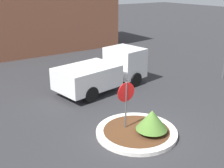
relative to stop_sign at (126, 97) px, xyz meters
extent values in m
plane|color=#2D2D30|center=(0.22, -0.47, -1.52)|extent=(120.00, 120.00, 0.00)
cylinder|color=silver|center=(0.22, -0.47, -1.44)|extent=(3.35, 3.35, 0.16)
cylinder|color=#4C2D19|center=(0.22, -0.47, -1.44)|extent=(2.75, 2.75, 0.16)
cylinder|color=#4C4C51|center=(0.00, 0.00, -0.43)|extent=(0.07, 0.07, 2.18)
cylinder|color=#B71414|center=(0.00, 0.00, 0.23)|extent=(0.82, 0.03, 0.82)
cylinder|color=brown|center=(0.59, -0.96, -1.27)|extent=(0.08, 0.08, 0.17)
cone|color=#4C752D|center=(0.59, -0.96, -0.77)|extent=(1.27, 1.27, 0.82)
cube|color=white|center=(3.72, 5.04, -0.25)|extent=(2.11, 2.43, 1.76)
cube|color=white|center=(0.76, 4.55, -0.54)|extent=(3.66, 2.79, 1.19)
cube|color=black|center=(4.34, 5.14, 0.06)|extent=(0.35, 1.92, 0.62)
cylinder|color=black|center=(3.39, 6.04, -1.09)|extent=(0.89, 0.39, 0.86)
cylinder|color=black|center=(3.73, 3.97, -1.09)|extent=(0.89, 0.39, 0.86)
cylinder|color=black|center=(-0.01, 5.49, -1.09)|extent=(0.89, 0.39, 0.86)
cylinder|color=black|center=(0.32, 3.42, -1.09)|extent=(0.89, 0.39, 0.86)
cube|color=#93563D|center=(2.13, 17.03, 1.94)|extent=(14.96, 6.00, 6.91)
camera|label=1|loc=(-6.37, -8.34, 4.37)|focal=45.00mm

